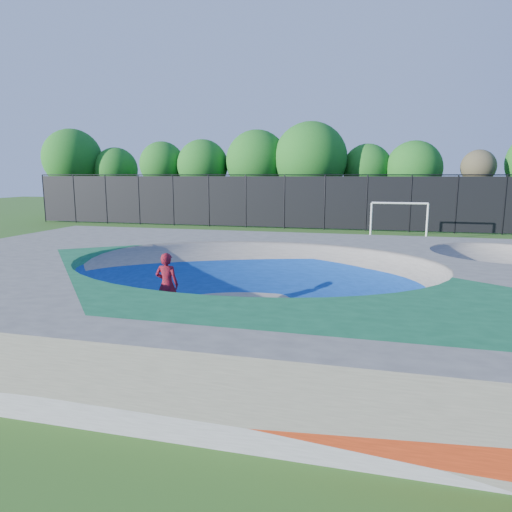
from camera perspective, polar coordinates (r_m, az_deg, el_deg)
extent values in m
plane|color=#2D5D19|center=(13.80, -0.30, -6.75)|extent=(120.00, 120.00, 0.00)
cube|color=gray|center=(13.60, -0.31, -3.73)|extent=(22.00, 14.00, 1.50)
imported|color=red|center=(13.27, -11.06, -3.52)|extent=(0.68, 0.45, 1.84)
cube|color=black|center=(13.51, -10.93, -7.21)|extent=(0.79, 0.27, 0.05)
cylinder|color=white|center=(30.10, 14.19, 4.32)|extent=(0.12, 0.12, 2.26)
cylinder|color=white|center=(30.30, 20.61, 4.02)|extent=(0.12, 0.12, 2.26)
cylinder|color=white|center=(30.07, 17.52, 6.32)|extent=(3.39, 0.12, 0.12)
cylinder|color=black|center=(43.48, -24.98, 6.53)|extent=(0.09, 0.09, 4.00)
cylinder|color=black|center=(41.66, -21.74, 6.64)|extent=(0.09, 0.09, 4.00)
cylinder|color=black|center=(39.99, -18.23, 6.74)|extent=(0.09, 0.09, 4.00)
cylinder|color=black|center=(38.48, -14.41, 6.81)|extent=(0.09, 0.09, 4.00)
cylinder|color=black|center=(37.14, -10.31, 6.86)|extent=(0.09, 0.09, 4.00)
cylinder|color=black|center=(36.01, -5.93, 6.87)|extent=(0.09, 0.09, 4.00)
cylinder|color=black|center=(35.10, -1.28, 6.84)|extent=(0.09, 0.09, 4.00)
cylinder|color=black|center=(34.43, 3.57, 6.76)|extent=(0.09, 0.09, 4.00)
cylinder|color=black|center=(34.01, 8.58, 6.62)|extent=(0.09, 0.09, 4.00)
cylinder|color=black|center=(33.86, 13.67, 6.44)|extent=(0.09, 0.09, 4.00)
cylinder|color=black|center=(33.96, 18.76, 6.20)|extent=(0.09, 0.09, 4.00)
cylinder|color=black|center=(34.33, 23.78, 5.92)|extent=(0.09, 0.09, 4.00)
cylinder|color=black|center=(34.96, 28.64, 5.60)|extent=(0.09, 0.09, 4.00)
cube|color=black|center=(34.01, 8.58, 6.62)|extent=(48.00, 0.03, 3.80)
cylinder|color=black|center=(33.95, 8.67, 9.99)|extent=(48.00, 0.08, 0.08)
cylinder|color=#442B22|center=(46.91, -21.67, 6.64)|extent=(0.44, 0.44, 3.49)
sphere|color=#19611A|center=(46.88, -21.98, 11.25)|extent=(5.42, 5.42, 5.42)
cylinder|color=#442B22|center=(45.80, -16.91, 6.55)|extent=(0.44, 0.44, 3.01)
sphere|color=#19611A|center=(45.73, -17.11, 10.32)|extent=(4.04, 4.04, 4.04)
cylinder|color=#442B22|center=(42.38, -11.48, 6.82)|extent=(0.44, 0.44, 3.43)
sphere|color=#19611A|center=(42.33, -11.63, 11.16)|extent=(4.00, 4.00, 4.00)
cylinder|color=#442B22|center=(40.76, -6.60, 6.65)|extent=(0.44, 0.44, 3.18)
sphere|color=#19611A|center=(40.70, -6.69, 11.22)|extent=(4.41, 4.41, 4.41)
cylinder|color=#442B22|center=(39.45, 0.11, 6.60)|extent=(0.44, 0.44, 3.17)
sphere|color=#19611A|center=(39.39, 0.11, 11.76)|extent=(5.24, 5.24, 5.24)
cylinder|color=#442B22|center=(38.43, 6.69, 6.33)|extent=(0.44, 0.44, 3.03)
sphere|color=#19611A|center=(38.37, 6.81, 11.95)|extent=(6.00, 6.00, 6.00)
cylinder|color=#442B22|center=(39.39, 13.53, 6.21)|extent=(0.44, 0.44, 3.03)
sphere|color=#19611A|center=(39.32, 13.72, 10.59)|extent=(4.01, 4.01, 4.01)
cylinder|color=#442B22|center=(39.00, 18.87, 5.76)|extent=(0.44, 0.44, 2.82)
sphere|color=#19611A|center=(38.91, 19.13, 10.26)|extent=(4.41, 4.41, 4.41)
cylinder|color=#442B22|center=(39.77, 25.72, 5.89)|extent=(0.44, 0.44, 3.53)
sphere|color=brown|center=(39.72, 26.04, 10.01)|extent=(2.60, 2.60, 2.60)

